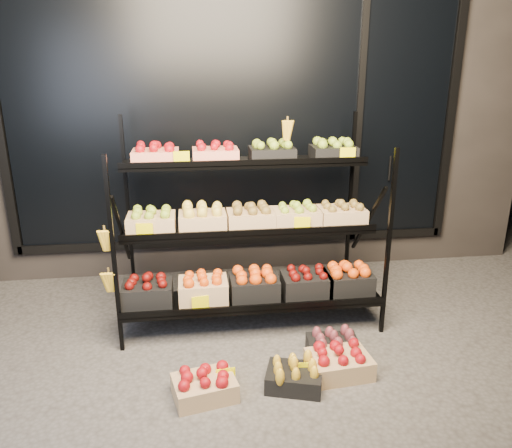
{
  "coord_description": "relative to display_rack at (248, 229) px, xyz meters",
  "views": [
    {
      "loc": [
        -0.45,
        -3.23,
        2.11
      ],
      "look_at": [
        0.05,
        0.55,
        0.84
      ],
      "focal_mm": 35.0,
      "sensor_mm": 36.0,
      "label": 1
    }
  ],
  "objects": [
    {
      "name": "floor_crate_midright",
      "position": [
        0.53,
        -0.93,
        -0.69
      ],
      "size": [
        0.45,
        0.35,
        0.21
      ],
      "rotation": [
        0.0,
        0.0,
        0.1
      ],
      "color": "tan",
      "rests_on": "ground"
    },
    {
      "name": "building",
      "position": [
        0.01,
        1.99,
        0.96
      ],
      "size": [
        6.0,
        2.08,
        3.5
      ],
      "color": "#2D2826",
      "rests_on": "ground"
    },
    {
      "name": "tag_floor_b",
      "position": [
        0.23,
        -1.0,
        -0.73
      ],
      "size": [
        0.13,
        0.01,
        0.12
      ],
      "primitive_type": "cube",
      "color": "#E8DC00",
      "rests_on": "ground"
    },
    {
      "name": "display_rack",
      "position": [
        0.0,
        0.0,
        0.0
      ],
      "size": [
        2.18,
        1.02,
        1.74
      ],
      "color": "black",
      "rests_on": "ground"
    },
    {
      "name": "floor_crate_left",
      "position": [
        -0.42,
        -1.06,
        -0.69
      ],
      "size": [
        0.45,
        0.37,
        0.2
      ],
      "rotation": [
        0.0,
        0.0,
        0.21
      ],
      "color": "tan",
      "rests_on": "ground"
    },
    {
      "name": "tag_floor_a",
      "position": [
        -0.27,
        -1.0,
        -0.73
      ],
      "size": [
        0.13,
        0.01,
        0.12
      ],
      "primitive_type": "cube",
      "color": "#E8DC00",
      "rests_on": "ground"
    },
    {
      "name": "ground",
      "position": [
        0.01,
        -0.6,
        -0.79
      ],
      "size": [
        24.0,
        24.0,
        0.0
      ],
      "primitive_type": "plane",
      "color": "#514F4C",
      "rests_on": "ground"
    },
    {
      "name": "floor_crate_right",
      "position": [
        0.55,
        -0.7,
        -0.7
      ],
      "size": [
        0.39,
        0.3,
        0.19
      ],
      "rotation": [
        0.0,
        0.0,
        -0.07
      ],
      "color": "black",
      "rests_on": "ground"
    },
    {
      "name": "floor_crate_midleft",
      "position": [
        0.19,
        -1.03,
        -0.7
      ],
      "size": [
        0.43,
        0.37,
        0.19
      ],
      "rotation": [
        0.0,
        0.0,
        -0.3
      ],
      "color": "black",
      "rests_on": "ground"
    }
  ]
}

